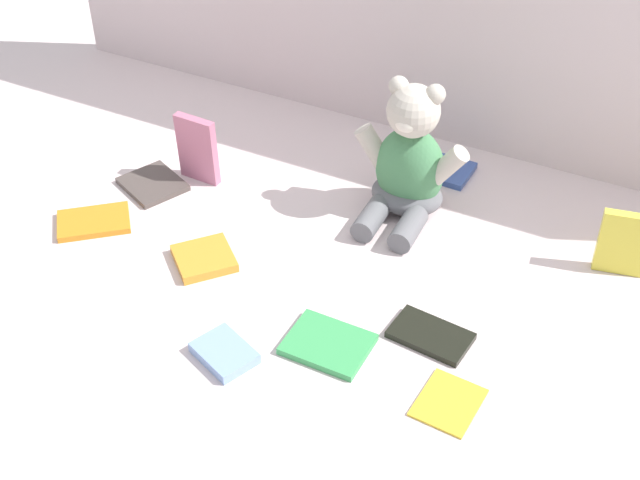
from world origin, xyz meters
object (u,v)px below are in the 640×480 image
Objects in this scene: book_case_3 at (204,258)px; book_case_9 at (328,344)px; book_case_0 at (224,353)px; book_case_7 at (623,243)px; teddy_bear at (408,165)px; book_case_5 at (440,168)px; book_case_8 at (449,402)px; book_case_1 at (197,149)px; book_case_6 at (153,184)px; book_case_2 at (431,335)px; book_case_4 at (94,222)px.

book_case_3 is 0.76× the size of book_case_9.
book_case_7 reaches higher than book_case_0.
teddy_bear is 0.17m from book_case_5.
book_case_8 is at bearing -61.45° from teddy_bear.
teddy_bear is 0.39m from book_case_9.
teddy_bear is at bearing 123.91° from book_case_8.
book_case_1 is at bearing -168.48° from teddy_bear.
book_case_3 is 0.51m from book_case_5.
book_case_3 reaches higher than book_case_6.
book_case_5 is 1.06× the size of book_case_7.
teddy_bear is at bearing 169.32° from book_case_7.
book_case_6 is 0.99× the size of book_case_7.
book_case_0 is 0.81× the size of book_case_7.
book_case_2 is at bearing 101.87° from book_case_6.
book_case_2 is 0.37m from book_case_7.
book_case_3 reaches higher than book_case_5.
book_case_3 is at bearing -53.13° from book_case_1.
book_case_0 reaches higher than book_case_8.
book_case_0 is at bearing -50.28° from book_case_1.
book_case_8 is (0.23, -0.40, -0.09)m from teddy_bear.
book_case_9 is at bearing -176.93° from book_case_5.
book_case_0 is 0.73× the size of book_case_9.
book_case_2 is 0.63m from book_case_6.
book_case_4 is at bearing 88.31° from book_case_0.
book_case_1 is 1.43× the size of book_case_3.
book_case_8 is (0.72, -0.10, -0.00)m from book_case_4.
teddy_bear is 1.89× the size of book_case_1.
book_case_4 is at bearing 13.81° from book_case_6.
book_case_5 is (0.01, 0.14, -0.09)m from teddy_bear.
teddy_bear is at bearing 34.90° from book_case_2.
book_case_7 is 1.13× the size of book_case_8.
teddy_bear is at bearing 132.91° from book_case_6.
book_case_9 is (0.51, -0.08, 0.00)m from book_case_4.
book_case_7 is at bearing -108.95° from book_case_5.
book_case_9 is (0.28, -0.08, -0.00)m from book_case_3.
book_case_3 is 0.70m from book_case_7.
teddy_bear reaches higher than book_case_6.
book_case_4 is at bearing -150.03° from teddy_bear.
book_case_0 is 0.68m from book_case_7.
book_case_0 is at bearing 129.76° from book_case_2.
book_case_4 is at bearing 96.31° from book_case_2.
book_case_4 reaches higher than book_case_8.
book_case_8 is 0.80× the size of book_case_9.
book_case_7 reaches higher than book_case_8.
book_case_9 is at bearing -144.19° from book_case_7.
book_case_0 is 0.23m from book_case_3.
book_case_1 is 1.20× the size of book_case_7.
book_case_8 is at bearing 29.17° from book_case_3.
book_case_7 is at bearing 137.47° from book_case_9.
book_case_4 is (-0.09, -0.21, -0.06)m from book_case_1.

